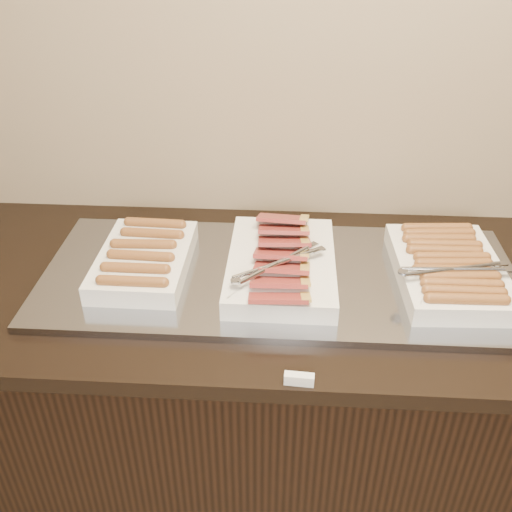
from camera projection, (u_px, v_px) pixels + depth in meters
The scene contains 6 objects.
counter at pixel (286, 403), 1.70m from camera, with size 2.06×0.76×0.90m.
warming_tray at pixel (280, 277), 1.45m from camera, with size 1.20×0.50×0.02m, color gray.
dish_left at pixel (144, 259), 1.45m from camera, with size 0.22×0.33×0.07m.
dish_center at pixel (281, 264), 1.42m from camera, with size 0.27×0.42×0.09m.
dish_right at pixel (449, 269), 1.40m from camera, with size 0.28×0.38×0.08m.
label_holder at pixel (299, 379), 1.14m from camera, with size 0.06×0.02×0.02m, color white.
Camera 1 is at (-0.02, 0.94, 1.74)m, focal length 40.00 mm.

